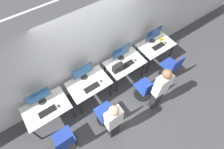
{
  "coord_description": "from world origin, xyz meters",
  "views": [
    {
      "loc": [
        -1.39,
        -1.83,
        4.51
      ],
      "look_at": [
        0.0,
        0.14,
        0.88
      ],
      "focal_mm": 28.0,
      "sensor_mm": 36.0,
      "label": 1
    }
  ],
  "objects_px": {
    "office_chair_far_left": "(66,141)",
    "monitor_right": "(121,52)",
    "monitor_far_left": "(39,97)",
    "keyboard_right": "(127,64)",
    "keyboard_far_left": "(47,111)",
    "mouse_far_left": "(58,106)",
    "office_chair_left": "(106,115)",
    "person_right": "(160,89)",
    "mouse_far_right": "(165,43)",
    "monitor_far_right": "(154,35)",
    "handbag": "(118,68)",
    "monitor_left": "(83,72)",
    "mouse_right": "(135,60)",
    "person_left": "(114,122)",
    "office_chair_far_right": "(171,68)",
    "keyboard_left": "(92,87)",
    "mouse_left": "(101,81)",
    "keyboard_far_right": "(158,46)",
    "office_chair_right": "(145,89)"
  },
  "relations": [
    {
      "from": "monitor_left",
      "to": "keyboard_left",
      "type": "distance_m",
      "value": 0.45
    },
    {
      "from": "keyboard_right",
      "to": "person_right",
      "type": "distance_m",
      "value": 1.12
    },
    {
      "from": "office_chair_left",
      "to": "monitor_far_right",
      "type": "xyz_separation_m",
      "value": [
        2.34,
        1.0,
        0.61
      ]
    },
    {
      "from": "monitor_far_left",
      "to": "monitor_left",
      "type": "bearing_deg",
      "value": 1.15
    },
    {
      "from": "monitor_right",
      "to": "office_chair_right",
      "type": "xyz_separation_m",
      "value": [
        0.08,
        -1.02,
        -0.61
      ]
    },
    {
      "from": "monitor_left",
      "to": "monitor_far_left",
      "type": "bearing_deg",
      "value": -178.85
    },
    {
      "from": "mouse_right",
      "to": "handbag",
      "type": "relative_size",
      "value": 0.3
    },
    {
      "from": "monitor_right",
      "to": "keyboard_far_right",
      "type": "relative_size",
      "value": 1.34
    },
    {
      "from": "keyboard_far_left",
      "to": "mouse_far_left",
      "type": "relative_size",
      "value": 4.49
    },
    {
      "from": "mouse_left",
      "to": "office_chair_left",
      "type": "distance_m",
      "value": 0.85
    },
    {
      "from": "monitor_far_right",
      "to": "person_left",
      "type": "bearing_deg",
      "value": -150.21
    },
    {
      "from": "office_chair_far_left",
      "to": "monitor_right",
      "type": "bearing_deg",
      "value": 23.39
    },
    {
      "from": "office_chair_far_left",
      "to": "person_right",
      "type": "xyz_separation_m",
      "value": [
        2.4,
        -0.4,
        0.53
      ]
    },
    {
      "from": "keyboard_right",
      "to": "monitor_far_right",
      "type": "distance_m",
      "value": 1.21
    },
    {
      "from": "office_chair_left",
      "to": "mouse_right",
      "type": "xyz_separation_m",
      "value": [
        1.46,
        0.71,
        0.38
      ]
    },
    {
      "from": "office_chair_left",
      "to": "keyboard_far_right",
      "type": "height_order",
      "value": "office_chair_left"
    },
    {
      "from": "monitor_left",
      "to": "mouse_right",
      "type": "height_order",
      "value": "monitor_left"
    },
    {
      "from": "mouse_right",
      "to": "handbag",
      "type": "height_order",
      "value": "handbag"
    },
    {
      "from": "office_chair_far_left",
      "to": "monitor_left",
      "type": "distance_m",
      "value": 1.65
    },
    {
      "from": "office_chair_left",
      "to": "person_right",
      "type": "bearing_deg",
      "value": -16.43
    },
    {
      "from": "mouse_far_left",
      "to": "office_chair_far_left",
      "type": "distance_m",
      "value": 0.81
    },
    {
      "from": "office_chair_far_right",
      "to": "person_right",
      "type": "bearing_deg",
      "value": -155.47
    },
    {
      "from": "keyboard_far_right",
      "to": "keyboard_left",
      "type": "bearing_deg",
      "value": -178.61
    },
    {
      "from": "mouse_far_left",
      "to": "person_right",
      "type": "height_order",
      "value": "person_right"
    },
    {
      "from": "keyboard_far_left",
      "to": "office_chair_left",
      "type": "xyz_separation_m",
      "value": [
        1.12,
        -0.72,
        -0.37
      ]
    },
    {
      "from": "mouse_far_right",
      "to": "keyboard_right",
      "type": "bearing_deg",
      "value": 179.22
    },
    {
      "from": "mouse_far_right",
      "to": "office_chair_far_right",
      "type": "relative_size",
      "value": 0.1
    },
    {
      "from": "keyboard_left",
      "to": "handbag",
      "type": "bearing_deg",
      "value": 3.85
    },
    {
      "from": "office_chair_right",
      "to": "monitor_left",
      "type": "bearing_deg",
      "value": 139.22
    },
    {
      "from": "monitor_far_left",
      "to": "keyboard_right",
      "type": "distance_m",
      "value": 2.34
    },
    {
      "from": "monitor_left",
      "to": "person_left",
      "type": "height_order",
      "value": "person_left"
    },
    {
      "from": "keyboard_left",
      "to": "mouse_left",
      "type": "bearing_deg",
      "value": 3.72
    },
    {
      "from": "monitor_left",
      "to": "office_chair_right",
      "type": "height_order",
      "value": "monitor_left"
    },
    {
      "from": "office_chair_far_left",
      "to": "office_chair_far_right",
      "type": "distance_m",
      "value": 3.45
    },
    {
      "from": "monitor_right",
      "to": "office_chair_far_right",
      "type": "relative_size",
      "value": 0.6
    },
    {
      "from": "office_chair_far_right",
      "to": "handbag",
      "type": "distance_m",
      "value": 1.67
    },
    {
      "from": "monitor_far_right",
      "to": "handbag",
      "type": "bearing_deg",
      "value": -169.39
    },
    {
      "from": "monitor_left",
      "to": "mouse_far_right",
      "type": "height_order",
      "value": "monitor_left"
    },
    {
      "from": "office_chair_far_right",
      "to": "monitor_far_left",
      "type": "bearing_deg",
      "value": 165.06
    },
    {
      "from": "monitor_far_left",
      "to": "keyboard_far_right",
      "type": "bearing_deg",
      "value": -4.97
    },
    {
      "from": "office_chair_far_left",
      "to": "office_chair_right",
      "type": "height_order",
      "value": "same"
    },
    {
      "from": "person_left",
      "to": "keyboard_right",
      "type": "relative_size",
      "value": 3.81
    },
    {
      "from": "keyboard_left",
      "to": "office_chair_left",
      "type": "height_order",
      "value": "office_chair_left"
    },
    {
      "from": "mouse_far_left",
      "to": "person_right",
      "type": "bearing_deg",
      "value": -26.45
    },
    {
      "from": "person_right",
      "to": "mouse_far_right",
      "type": "height_order",
      "value": "person_right"
    },
    {
      "from": "monitor_right",
      "to": "monitor_far_right",
      "type": "bearing_deg",
      "value": -0.56
    },
    {
      "from": "monitor_far_left",
      "to": "monitor_right",
      "type": "bearing_deg",
      "value": -0.35
    },
    {
      "from": "monitor_far_left",
      "to": "monitor_right",
      "type": "distance_m",
      "value": 2.31
    },
    {
      "from": "office_chair_far_left",
      "to": "monitor_far_right",
      "type": "relative_size",
      "value": 1.65
    },
    {
      "from": "office_chair_far_left",
      "to": "handbag",
      "type": "distance_m",
      "value": 2.15
    }
  ]
}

